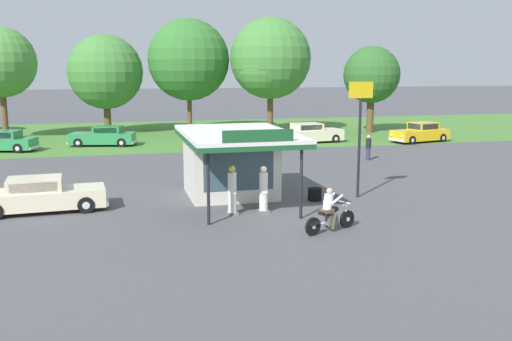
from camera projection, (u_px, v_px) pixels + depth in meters
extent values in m
plane|color=#4C4C51|center=(277.00, 216.00, 21.90)|extent=(300.00, 300.00, 0.00)
cube|color=#477A33|center=(183.00, 133.00, 50.51)|extent=(120.00, 24.00, 0.01)
cube|color=beige|center=(230.00, 164.00, 25.34)|extent=(3.77, 3.63, 2.90)
cube|color=#384C56|center=(239.00, 169.00, 23.62)|extent=(3.01, 0.05, 1.86)
cube|color=silver|center=(237.00, 133.00, 23.63)|extent=(4.47, 7.15, 0.16)
cube|color=#195128|center=(237.00, 138.00, 23.66)|extent=(4.47, 7.15, 0.18)
cube|color=#195128|center=(258.00, 136.00, 20.20)|extent=(2.64, 0.08, 0.44)
cylinder|color=black|center=(301.00, 181.00, 21.31)|extent=(0.12, 0.12, 2.90)
cylinder|color=black|center=(208.00, 186.00, 20.44)|extent=(0.12, 0.12, 2.90)
cube|color=slate|center=(232.00, 213.00, 22.15)|extent=(0.44, 0.44, 0.10)
cylinder|color=silver|center=(232.00, 192.00, 22.00)|extent=(0.34, 0.34, 1.59)
cube|color=white|center=(233.00, 191.00, 21.82)|extent=(0.22, 0.02, 0.28)
sphere|color=#EACC4C|center=(232.00, 169.00, 21.83)|extent=(0.26, 0.26, 0.26)
cube|color=slate|center=(263.00, 211.00, 22.46)|extent=(0.44, 0.44, 0.10)
cylinder|color=silver|center=(264.00, 192.00, 22.32)|extent=(0.34, 0.34, 1.51)
cube|color=white|center=(265.00, 191.00, 22.13)|extent=(0.22, 0.02, 0.28)
sphere|color=white|center=(264.00, 169.00, 22.16)|extent=(0.26, 0.26, 0.26)
cylinder|color=black|center=(347.00, 219.00, 20.27)|extent=(0.63, 0.33, 0.64)
cylinder|color=silver|center=(347.00, 219.00, 20.27)|extent=(0.19, 0.17, 0.16)
cylinder|color=black|center=(313.00, 227.00, 19.30)|extent=(0.63, 0.33, 0.64)
cylinder|color=silver|center=(313.00, 227.00, 19.30)|extent=(0.19, 0.17, 0.16)
ellipsoid|color=black|center=(333.00, 210.00, 19.76)|extent=(0.61, 0.43, 0.24)
cube|color=#59595E|center=(332.00, 220.00, 19.80)|extent=(0.50, 0.39, 0.36)
cube|color=black|center=(326.00, 213.00, 19.57)|extent=(0.54, 0.42, 0.10)
cylinder|color=silver|center=(345.00, 212.00, 20.16)|extent=(0.37, 0.20, 0.71)
cylinder|color=silver|center=(343.00, 202.00, 20.03)|extent=(0.30, 0.66, 0.04)
sphere|color=silver|center=(345.00, 206.00, 20.11)|extent=(0.16, 0.16, 0.16)
cube|color=black|center=(314.00, 223.00, 19.31)|extent=(0.48, 0.33, 0.12)
cylinder|color=silver|center=(320.00, 224.00, 19.70)|extent=(0.68, 0.34, 0.18)
cube|color=brown|center=(327.00, 211.00, 19.60)|extent=(0.50, 0.47, 0.14)
cylinder|color=brown|center=(328.00, 220.00, 19.91)|extent=(0.20, 0.26, 0.56)
cylinder|color=brown|center=(334.00, 222.00, 19.66)|extent=(0.20, 0.26, 0.56)
cylinder|color=white|center=(328.00, 202.00, 19.57)|extent=(0.50, 0.45, 0.60)
sphere|color=tan|center=(330.00, 191.00, 19.54)|extent=(0.22, 0.22, 0.22)
cylinder|color=white|center=(329.00, 198.00, 19.85)|extent=(0.53, 0.29, 0.31)
cylinder|color=white|center=(337.00, 200.00, 19.53)|extent=(0.53, 0.29, 0.31)
cube|color=beige|center=(42.00, 198.00, 22.55)|extent=(5.01, 2.08, 0.71)
cube|color=beige|center=(35.00, 184.00, 22.37)|extent=(2.16, 1.69, 0.50)
cube|color=#283847|center=(61.00, 182.00, 22.68)|extent=(0.13, 1.38, 0.40)
cube|color=#283847|center=(36.00, 180.00, 23.09)|extent=(1.75, 0.14, 0.38)
cube|color=#283847|center=(33.00, 188.00, 21.66)|extent=(1.75, 0.14, 0.38)
cube|color=silver|center=(106.00, 200.00, 23.35)|extent=(0.23, 1.68, 0.18)
sphere|color=white|center=(105.00, 191.00, 23.84)|extent=(0.18, 0.18, 0.18)
sphere|color=white|center=(107.00, 196.00, 22.78)|extent=(0.18, 0.18, 0.18)
cylinder|color=black|center=(85.00, 196.00, 23.87)|extent=(0.67, 0.24, 0.66)
cylinder|color=silver|center=(85.00, 196.00, 23.87)|extent=(0.31, 0.24, 0.30)
cylinder|color=black|center=(86.00, 205.00, 22.33)|extent=(0.67, 0.24, 0.66)
cylinder|color=silver|center=(86.00, 205.00, 22.33)|extent=(0.31, 0.24, 0.30)
cube|color=#2D844C|center=(103.00, 138.00, 42.05)|extent=(4.96, 2.87, 0.79)
cube|color=#2D844C|center=(108.00, 129.00, 41.95)|extent=(2.29, 2.04, 0.50)
cube|color=#283847|center=(95.00, 129.00, 41.92)|extent=(0.37, 1.43, 0.40)
cube|color=#283847|center=(105.00, 131.00, 41.15)|extent=(1.64, 0.41, 0.38)
cube|color=#283847|center=(110.00, 128.00, 42.74)|extent=(1.64, 0.41, 0.38)
cube|color=silver|center=(71.00, 142.00, 42.05)|extent=(0.52, 1.75, 0.18)
cube|color=silver|center=(134.00, 142.00, 42.15)|extent=(0.52, 1.75, 0.18)
sphere|color=white|center=(68.00, 139.00, 41.41)|extent=(0.18, 0.18, 0.18)
sphere|color=white|center=(73.00, 137.00, 42.58)|extent=(0.18, 0.18, 0.18)
cylinder|color=black|center=(78.00, 143.00, 41.20)|extent=(0.69, 0.34, 0.66)
cylinder|color=silver|center=(78.00, 143.00, 41.20)|extent=(0.34, 0.28, 0.30)
cylinder|color=black|center=(85.00, 140.00, 42.92)|extent=(0.69, 0.34, 0.66)
cylinder|color=silver|center=(85.00, 140.00, 42.92)|extent=(0.34, 0.28, 0.30)
cylinder|color=black|center=(122.00, 143.00, 41.27)|extent=(0.69, 0.34, 0.66)
cylinder|color=silver|center=(122.00, 143.00, 41.27)|extent=(0.34, 0.28, 0.30)
cylinder|color=black|center=(126.00, 140.00, 42.99)|extent=(0.69, 0.34, 0.66)
cylinder|color=silver|center=(126.00, 140.00, 42.99)|extent=(0.34, 0.28, 0.30)
cube|color=beige|center=(312.00, 135.00, 43.91)|extent=(4.94, 2.46, 0.82)
cube|color=beige|center=(307.00, 127.00, 43.64)|extent=(2.32, 1.93, 0.51)
cube|color=#283847|center=(319.00, 126.00, 44.01)|extent=(0.22, 1.49, 0.41)
cube|color=#283847|center=(302.00, 126.00, 44.40)|extent=(1.80, 0.24, 0.39)
cube|color=#283847|center=(312.00, 128.00, 42.88)|extent=(1.80, 0.24, 0.39)
cube|color=silver|center=(339.00, 137.00, 44.82)|extent=(0.33, 1.82, 0.18)
cube|color=silver|center=(284.00, 140.00, 43.11)|extent=(0.33, 1.82, 0.18)
sphere|color=white|center=(335.00, 132.00, 45.32)|extent=(0.18, 0.18, 0.18)
sphere|color=white|center=(343.00, 134.00, 44.20)|extent=(0.18, 0.18, 0.18)
cylinder|color=black|center=(325.00, 136.00, 45.35)|extent=(0.68, 0.28, 0.66)
cylinder|color=silver|center=(325.00, 136.00, 45.35)|extent=(0.32, 0.25, 0.30)
cylinder|color=black|center=(335.00, 139.00, 43.71)|extent=(0.68, 0.28, 0.66)
cylinder|color=silver|center=(335.00, 139.00, 43.71)|extent=(0.32, 0.25, 0.30)
cylinder|color=black|center=(288.00, 138.00, 44.21)|extent=(0.68, 0.28, 0.66)
cylinder|color=silver|center=(288.00, 138.00, 44.21)|extent=(0.32, 0.25, 0.30)
cylinder|color=black|center=(298.00, 140.00, 42.56)|extent=(0.68, 0.28, 0.66)
cylinder|color=silver|center=(298.00, 140.00, 42.56)|extent=(0.32, 0.25, 0.30)
cube|color=#2D844C|center=(0.00, 143.00, 39.12)|extent=(5.10, 3.01, 0.75)
cube|color=#2D844C|center=(4.00, 134.00, 38.99)|extent=(2.28, 2.01, 0.52)
cube|color=#283847|center=(9.00, 133.00, 39.74)|extent=(1.59, 0.48, 0.40)
cube|color=silver|center=(34.00, 147.00, 39.09)|extent=(0.57, 1.64, 0.18)
cylinder|color=black|center=(18.00, 148.00, 38.31)|extent=(0.69, 0.37, 0.66)
cylinder|color=silver|center=(18.00, 148.00, 38.31)|extent=(0.35, 0.29, 0.30)
cylinder|color=black|center=(28.00, 145.00, 39.91)|extent=(0.69, 0.37, 0.66)
cylinder|color=silver|center=(28.00, 145.00, 39.91)|extent=(0.35, 0.29, 0.30)
cube|color=gold|center=(420.00, 135.00, 44.15)|extent=(4.97, 2.84, 0.80)
cube|color=gold|center=(423.00, 126.00, 44.18)|extent=(2.23, 1.99, 0.57)
cube|color=#283847|center=(414.00, 126.00, 43.75)|extent=(0.36, 1.39, 0.45)
cube|color=#283847|center=(431.00, 127.00, 43.49)|extent=(1.59, 0.40, 0.43)
cube|color=#283847|center=(416.00, 125.00, 44.86)|extent=(1.59, 0.40, 0.43)
cube|color=silver|center=(396.00, 140.00, 43.12)|extent=(0.51, 1.71, 0.18)
cube|color=silver|center=(442.00, 137.00, 45.27)|extent=(0.51, 1.71, 0.18)
sphere|color=white|center=(402.00, 137.00, 42.55)|extent=(0.18, 0.18, 0.18)
sphere|color=white|center=(391.00, 135.00, 43.57)|extent=(0.18, 0.18, 0.18)
cylinder|color=black|center=(412.00, 140.00, 42.73)|extent=(0.69, 0.35, 0.66)
cylinder|color=silver|center=(412.00, 140.00, 42.73)|extent=(0.34, 0.28, 0.30)
cylinder|color=black|center=(397.00, 138.00, 44.21)|extent=(0.69, 0.35, 0.66)
cylinder|color=silver|center=(397.00, 138.00, 44.21)|extent=(0.34, 0.28, 0.30)
cylinder|color=black|center=(443.00, 138.00, 44.18)|extent=(0.69, 0.35, 0.66)
cylinder|color=silver|center=(443.00, 138.00, 44.18)|extent=(0.34, 0.28, 0.30)
cylinder|color=black|center=(427.00, 136.00, 45.66)|extent=(0.69, 0.35, 0.66)
cylinder|color=silver|center=(427.00, 136.00, 45.66)|extent=(0.34, 0.28, 0.30)
cylinder|color=#2D3351|center=(368.00, 154.00, 35.34)|extent=(0.26, 0.26, 0.80)
cylinder|color=black|center=(369.00, 143.00, 35.22)|extent=(0.34, 0.34, 0.57)
sphere|color=tan|center=(369.00, 137.00, 35.15)|extent=(0.22, 0.22, 0.22)
cylinder|color=#2D3351|center=(253.00, 146.00, 39.13)|extent=(0.26, 0.26, 0.77)
cylinder|color=gold|center=(253.00, 136.00, 39.02)|extent=(0.34, 0.34, 0.55)
sphere|color=beige|center=(253.00, 131.00, 38.95)|extent=(0.21, 0.21, 0.21)
cylinder|color=#2D3351|center=(251.00, 168.00, 30.18)|extent=(0.26, 0.26, 0.86)
cylinder|color=#2D4C8C|center=(251.00, 154.00, 30.05)|extent=(0.34, 0.34, 0.61)
sphere|color=brown|center=(251.00, 146.00, 29.97)|extent=(0.23, 0.23, 0.23)
cylinder|color=beige|center=(251.00, 145.00, 29.96)|extent=(0.37, 0.37, 0.02)
cylinder|color=brown|center=(270.00, 111.00, 50.14)|extent=(0.52, 0.52, 3.92)
sphere|color=#427F38|center=(270.00, 58.00, 49.32)|extent=(7.12, 7.12, 7.12)
sphere|color=#427F38|center=(265.00, 66.00, 48.63)|extent=(5.06, 5.06, 5.06)
cylinder|color=brown|center=(4.00, 114.00, 46.15)|extent=(0.49, 0.49, 4.08)
sphere|color=#4C893D|center=(0.00, 62.00, 45.41)|extent=(5.70, 5.70, 5.70)
sphere|color=#4C893D|center=(9.00, 69.00, 45.58)|extent=(3.27, 3.27, 3.27)
cylinder|color=brown|center=(108.00, 117.00, 49.99)|extent=(0.62, 0.62, 2.98)
sphere|color=#427F38|center=(105.00, 72.00, 49.30)|extent=(6.51, 6.51, 6.51)
sphere|color=#427F38|center=(116.00, 79.00, 49.71)|extent=(3.36, 3.36, 3.36)
cylinder|color=brown|center=(190.00, 111.00, 50.96)|extent=(0.40, 0.40, 3.75)
sphere|color=#33702D|center=(189.00, 60.00, 50.14)|extent=(7.26, 7.26, 7.26)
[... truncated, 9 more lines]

